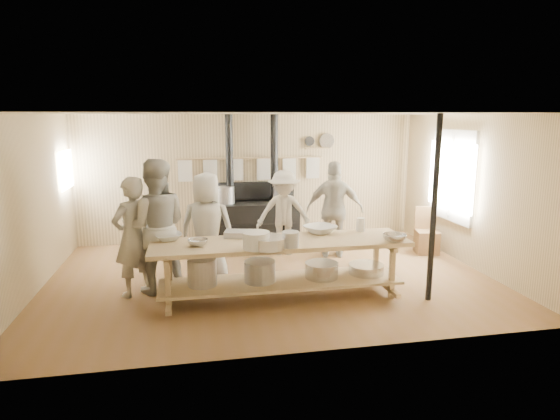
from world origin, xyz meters
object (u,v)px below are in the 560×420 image
at_px(roasting_pan, 239,234).
at_px(stove, 253,218).
at_px(chair, 426,240).
at_px(prep_table, 280,263).
at_px(cook_center, 207,228).
at_px(cook_right, 335,210).
at_px(cook_by_window, 284,213).
at_px(cook_far_left, 133,237).
at_px(cook_left, 156,226).

bearing_deg(roasting_pan, stove, 78.38).
bearing_deg(chair, prep_table, -138.82).
xyz_separation_m(stove, cook_center, (-0.99, -2.16, 0.35)).
bearing_deg(cook_right, roasting_pan, 52.92).
bearing_deg(cook_by_window, cook_far_left, -139.14).
xyz_separation_m(cook_left, cook_right, (3.09, 1.21, -0.10)).
xyz_separation_m(cook_far_left, cook_right, (3.40, 1.30, 0.02)).
distance_m(prep_table, cook_center, 1.35).
height_order(prep_table, chair, chair).
distance_m(cook_right, roasting_pan, 2.43).
distance_m(cook_by_window, roasting_pan, 2.08).
distance_m(cook_left, cook_by_window, 2.68).
xyz_separation_m(cook_by_window, chair, (2.69, -0.41, -0.54)).
relative_size(stove, roasting_pan, 6.62).
xyz_separation_m(stove, cook_left, (-1.73, -2.40, 0.47)).
xyz_separation_m(stove, roasting_pan, (-0.55, -2.69, 0.37)).
xyz_separation_m(prep_table, roasting_pan, (-0.55, 0.33, 0.37)).
relative_size(cook_far_left, cook_left, 0.88).
distance_m(stove, cook_far_left, 3.24).
bearing_deg(roasting_pan, chair, 20.50).
bearing_deg(prep_table, cook_by_window, 77.46).
xyz_separation_m(cook_right, cook_by_window, (-0.89, 0.31, -0.09)).
bearing_deg(cook_by_window, cook_center, -130.41).
height_order(prep_table, cook_by_window, cook_by_window).
bearing_deg(cook_by_window, roasting_pan, -111.23).
distance_m(cook_right, chair, 1.91).
bearing_deg(chair, cook_by_window, -176.11).
relative_size(stove, prep_table, 0.72).
xyz_separation_m(prep_table, cook_center, (-0.98, 0.86, 0.35)).
relative_size(cook_by_window, roasting_pan, 4.04).
xyz_separation_m(prep_table, chair, (3.16, 1.72, -0.27)).
relative_size(stove, cook_center, 1.50).
bearing_deg(stove, chair, -22.35).
bearing_deg(cook_left, roasting_pan, 165.34).
height_order(cook_right, cook_by_window, cook_right).
bearing_deg(roasting_pan, cook_center, 129.40).
xyz_separation_m(stove, cook_by_window, (0.47, -0.88, 0.27)).
bearing_deg(roasting_pan, cook_far_left, 172.36).
height_order(chair, roasting_pan, roasting_pan).
distance_m(prep_table, chair, 3.61).
bearing_deg(prep_table, cook_left, 160.29).
xyz_separation_m(cook_far_left, roasting_pan, (1.49, -0.20, 0.02)).
relative_size(chair, roasting_pan, 2.20).
bearing_deg(cook_left, prep_table, 159.41).
bearing_deg(cook_center, prep_table, 152.32).
relative_size(cook_right, roasting_pan, 4.50).
relative_size(cook_center, cook_by_window, 1.09).
bearing_deg(roasting_pan, prep_table, -30.95).
xyz_separation_m(cook_far_left, chair, (5.21, 1.19, -0.61)).
bearing_deg(cook_right, cook_far_left, 35.69).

